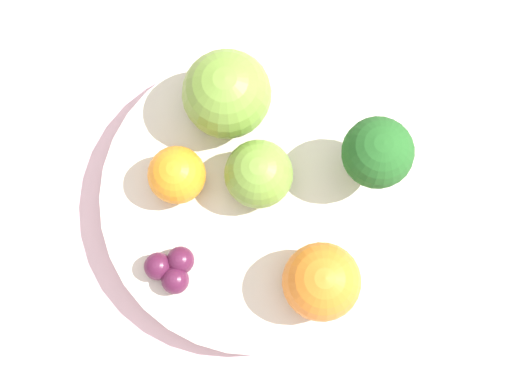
% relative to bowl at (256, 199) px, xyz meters
% --- Properties ---
extents(ground_plane, '(6.00, 6.00, 0.00)m').
position_rel_bowl_xyz_m(ground_plane, '(0.00, 0.00, -0.03)').
color(ground_plane, gray).
extents(table_surface, '(1.20, 1.20, 0.02)m').
position_rel_bowl_xyz_m(table_surface, '(0.00, 0.00, -0.02)').
color(table_surface, silver).
rests_on(table_surface, ground_plane).
extents(bowl, '(0.21, 0.21, 0.03)m').
position_rel_bowl_xyz_m(bowl, '(0.00, 0.00, 0.00)').
color(bowl, silver).
rests_on(bowl, table_surface).
extents(broccoli, '(0.05, 0.05, 0.06)m').
position_rel_bowl_xyz_m(broccoli, '(-0.07, -0.03, 0.05)').
color(broccoli, '#99C17A').
rests_on(broccoli, bowl).
extents(apple_red, '(0.06, 0.06, 0.06)m').
position_rel_bowl_xyz_m(apple_red, '(0.03, -0.06, 0.04)').
color(apple_red, olive).
rests_on(apple_red, bowl).
extents(apple_green, '(0.05, 0.05, 0.05)m').
position_rel_bowl_xyz_m(apple_green, '(-0.00, -0.01, 0.04)').
color(apple_green, olive).
rests_on(apple_green, bowl).
extents(orange_front, '(0.05, 0.05, 0.05)m').
position_rel_bowl_xyz_m(orange_front, '(-0.05, 0.05, 0.04)').
color(orange_front, orange).
rests_on(orange_front, bowl).
extents(orange_back, '(0.04, 0.04, 0.04)m').
position_rel_bowl_xyz_m(orange_back, '(0.05, 0.00, 0.03)').
color(orange_back, orange).
rests_on(orange_back, bowl).
extents(grape_cluster, '(0.03, 0.03, 0.02)m').
position_rel_bowl_xyz_m(grape_cluster, '(0.05, 0.06, 0.02)').
color(grape_cluster, '#511938').
rests_on(grape_cluster, bowl).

